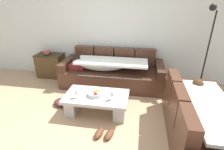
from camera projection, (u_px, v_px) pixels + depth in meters
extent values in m
plane|color=tan|center=(83.00, 125.00, 3.11)|extent=(14.00, 14.00, 0.00)
cube|color=silver|center=(106.00, 27.00, 4.48)|extent=(9.00, 0.10, 2.70)
cube|color=#4B2D1F|center=(112.00, 77.00, 4.42)|extent=(2.47, 0.92, 0.42)
cube|color=#4B2D1F|center=(85.00, 54.00, 4.70)|extent=(0.50, 0.16, 0.46)
cube|color=#4B2D1F|center=(104.00, 56.00, 4.62)|extent=(0.50, 0.16, 0.46)
cube|color=#4B2D1F|center=(124.00, 57.00, 4.54)|extent=(0.50, 0.16, 0.46)
cube|color=#4B2D1F|center=(145.00, 58.00, 4.46)|extent=(0.50, 0.16, 0.46)
cube|color=#3C2419|center=(68.00, 63.00, 4.46)|extent=(0.18, 0.92, 0.20)
cube|color=#3C2419|center=(160.00, 69.00, 4.12)|extent=(0.18, 0.92, 0.20)
cube|color=#B23838|center=(78.00, 66.00, 4.43)|extent=(0.36, 0.28, 0.11)
sphere|color=#936B4C|center=(77.00, 60.00, 4.33)|extent=(0.21, 0.21, 0.21)
sphere|color=black|center=(77.00, 59.00, 4.32)|extent=(0.20, 0.20, 0.20)
ellipsoid|color=white|center=(101.00, 65.00, 4.27)|extent=(1.10, 0.44, 0.28)
cube|color=white|center=(111.00, 62.00, 4.17)|extent=(1.70, 0.60, 0.05)
cube|color=white|center=(109.00, 85.00, 4.02)|extent=(1.44, 0.04, 0.38)
cube|color=#4B2D1F|center=(200.00, 130.00, 2.69)|extent=(0.92, 2.05, 0.42)
cube|color=#4B2D1F|center=(187.00, 131.00, 2.06)|extent=(0.16, 0.53, 0.46)
cube|color=#4B2D1F|center=(179.00, 104.00, 2.57)|extent=(0.16, 0.53, 0.46)
cube|color=#4B2D1F|center=(173.00, 86.00, 3.07)|extent=(0.16, 0.53, 0.46)
cube|color=#3C2419|center=(190.00, 85.00, 3.40)|extent=(0.92, 0.18, 0.20)
cube|color=#B23838|center=(193.00, 94.00, 3.18)|extent=(0.28, 0.36, 0.11)
sphere|color=#936B4C|center=(197.00, 86.00, 3.10)|extent=(0.21, 0.21, 0.21)
sphere|color=#4C331E|center=(198.00, 85.00, 3.09)|extent=(0.20, 0.20, 0.20)
ellipsoid|color=white|center=(208.00, 110.00, 2.58)|extent=(0.44, 1.10, 0.28)
cube|color=white|center=(212.00, 106.00, 2.49)|extent=(0.60, 1.55, 0.05)
cube|color=#B3B1AF|center=(96.00, 97.00, 3.32)|extent=(1.20, 0.68, 0.06)
cube|color=#B3B1AF|center=(74.00, 103.00, 3.47)|extent=(0.20, 0.54, 0.32)
cube|color=#B3B1AF|center=(120.00, 107.00, 3.33)|extent=(0.20, 0.54, 0.32)
cylinder|color=silver|center=(95.00, 94.00, 3.29)|extent=(0.28, 0.28, 0.07)
sphere|color=orange|center=(95.00, 92.00, 3.28)|extent=(0.08, 0.08, 0.08)
sphere|color=orange|center=(98.00, 91.00, 3.33)|extent=(0.08, 0.08, 0.08)
sphere|color=#B21A20|center=(96.00, 95.00, 3.21)|extent=(0.08, 0.08, 0.08)
cylinder|color=silver|center=(77.00, 98.00, 3.23)|extent=(0.06, 0.06, 0.01)
cylinder|color=silver|center=(77.00, 96.00, 3.21)|extent=(0.01, 0.01, 0.07)
cylinder|color=silver|center=(76.00, 92.00, 3.18)|extent=(0.07, 0.07, 0.08)
cylinder|color=silver|center=(112.00, 100.00, 3.17)|extent=(0.06, 0.06, 0.01)
cylinder|color=silver|center=(112.00, 98.00, 3.15)|extent=(0.01, 0.01, 0.07)
cylinder|color=silver|center=(112.00, 94.00, 3.12)|extent=(0.07, 0.07, 0.08)
cube|color=white|center=(113.00, 96.00, 3.26)|extent=(0.34, 0.30, 0.01)
cube|color=#4A351B|center=(51.00, 66.00, 4.87)|extent=(0.70, 0.42, 0.62)
cube|color=#342513|center=(49.00, 55.00, 4.74)|extent=(0.72, 0.44, 0.02)
cube|color=black|center=(48.00, 54.00, 4.73)|extent=(0.15, 0.18, 0.03)
cube|color=#338C59|center=(47.00, 53.00, 4.72)|extent=(0.15, 0.21, 0.02)
cube|color=red|center=(47.00, 52.00, 4.72)|extent=(0.16, 0.20, 0.03)
cylinder|color=black|center=(199.00, 88.00, 4.31)|extent=(0.28, 0.28, 0.02)
cylinder|color=black|center=(207.00, 53.00, 3.94)|extent=(0.03, 0.03, 1.80)
sphere|color=black|center=(213.00, 7.00, 3.47)|extent=(0.14, 0.14, 0.14)
ellipsoid|color=#59331E|center=(99.00, 133.00, 2.87)|extent=(0.17, 0.29, 0.09)
ellipsoid|color=#59331E|center=(109.00, 134.00, 2.85)|extent=(0.18, 0.29, 0.09)
ellipsoid|color=#4C2323|center=(63.00, 102.00, 3.67)|extent=(0.43, 0.36, 0.12)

